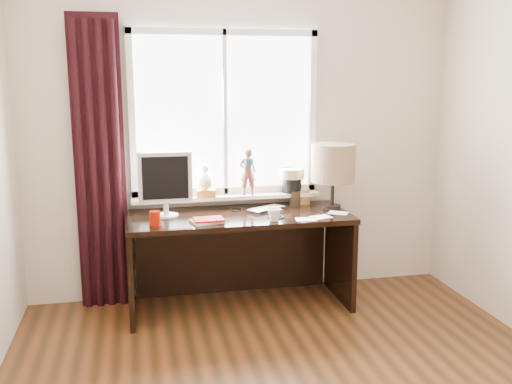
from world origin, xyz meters
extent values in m
cube|color=beige|center=(0.00, 2.00, 1.30)|extent=(3.50, 0.00, 2.60)
imported|color=silver|center=(0.13, 1.71, 0.76)|extent=(0.37, 0.33, 0.02)
imported|color=white|center=(0.11, 1.38, 0.80)|extent=(0.13, 0.13, 0.10)
cylinder|color=#9B1100|center=(-0.74, 1.44, 0.80)|extent=(0.08, 0.08, 0.10)
cube|color=white|center=(-0.15, 1.99, 1.50)|extent=(1.40, 0.02, 1.30)
cube|color=silver|center=(-0.15, 1.96, 0.88)|extent=(1.50, 0.05, 0.05)
cube|color=silver|center=(-0.15, 1.96, 2.12)|extent=(1.50, 0.05, 0.05)
cube|color=silver|center=(-0.88, 1.96, 1.50)|extent=(0.05, 0.05, 1.40)
cube|color=silver|center=(0.57, 1.96, 1.50)|extent=(0.05, 0.05, 1.40)
cube|color=silver|center=(-0.15, 1.96, 1.50)|extent=(0.03, 0.05, 1.30)
cube|color=silver|center=(-0.15, 1.91, 0.83)|extent=(1.52, 0.18, 0.03)
cylinder|color=#4D0601|center=(-0.71, 1.91, 0.97)|extent=(0.13, 0.13, 0.24)
cube|color=gold|center=(-0.33, 1.88, 0.88)|extent=(0.15, 0.12, 0.06)
sphere|color=beige|center=(-0.33, 1.88, 0.97)|extent=(0.13, 0.13, 0.13)
sphere|color=beige|center=(-0.33, 1.88, 1.07)|extent=(0.07, 0.07, 0.07)
imported|color=brown|center=(0.02, 1.87, 1.04)|extent=(0.14, 0.09, 0.38)
cylinder|color=#1E4C51|center=(0.02, 1.86, 1.12)|extent=(0.08, 0.08, 0.05)
cylinder|color=black|center=(0.39, 1.89, 0.91)|extent=(0.16, 0.16, 0.12)
cylinder|color=#8C6B4C|center=(0.39, 1.89, 1.01)|extent=(0.20, 0.20, 0.08)
cube|color=black|center=(-1.13, 1.92, 1.12)|extent=(0.38, 0.05, 2.25)
cylinder|color=black|center=(-1.27, 1.89, 1.10)|extent=(0.06, 0.06, 2.20)
cylinder|color=black|center=(-1.18, 1.89, 1.10)|extent=(0.06, 0.06, 2.20)
cylinder|color=black|center=(-1.09, 1.89, 1.10)|extent=(0.06, 0.06, 2.20)
cylinder|color=black|center=(-1.00, 1.89, 1.10)|extent=(0.06, 0.06, 2.20)
cube|color=black|center=(-0.10, 1.63, 0.73)|extent=(1.70, 0.70, 0.04)
cube|color=black|center=(-0.93, 1.63, 0.35)|extent=(0.04, 0.64, 0.71)
cube|color=black|center=(0.73, 1.63, 0.35)|extent=(0.04, 0.64, 0.71)
cube|color=black|center=(-0.10, 1.97, 0.35)|extent=(1.60, 0.03, 0.71)
cylinder|color=beige|center=(-0.65, 1.68, 0.76)|extent=(0.18, 0.18, 0.01)
cylinder|color=beige|center=(-0.65, 1.68, 0.81)|extent=(0.04, 0.04, 0.10)
cube|color=beige|center=(-0.65, 1.68, 1.05)|extent=(0.40, 0.04, 0.38)
cube|color=black|center=(-0.65, 1.66, 1.05)|extent=(0.34, 0.01, 0.32)
cube|color=beige|center=(-0.37, 1.44, 0.76)|extent=(0.25, 0.21, 0.02)
cube|color=maroon|center=(-0.36, 1.43, 0.78)|extent=(0.22, 0.16, 0.01)
cylinder|color=black|center=(0.40, 1.84, 0.81)|extent=(0.09, 0.09, 0.12)
cylinder|color=black|center=(0.39, 1.85, 0.86)|extent=(0.01, 0.01, 0.22)
cylinder|color=black|center=(0.42, 1.83, 0.84)|extent=(0.01, 0.01, 0.19)
cylinder|color=black|center=(0.40, 1.86, 0.88)|extent=(0.01, 0.01, 0.25)
cylinder|color=black|center=(0.42, 1.85, 0.83)|extent=(0.01, 0.01, 0.17)
cube|color=gold|center=(0.48, 1.85, 0.81)|extent=(0.10, 0.02, 0.13)
cube|color=#996633|center=(0.48, 1.84, 0.81)|extent=(0.08, 0.01, 0.10)
cylinder|color=black|center=(0.66, 1.67, 0.77)|extent=(0.14, 0.14, 0.03)
cylinder|color=black|center=(0.66, 1.67, 0.89)|extent=(0.03, 0.03, 0.22)
cylinder|color=#9F8160|center=(0.66, 1.67, 1.12)|extent=(0.35, 0.35, 0.30)
cube|color=white|center=(0.35, 1.37, 0.75)|extent=(0.17, 0.13, 0.00)
cube|color=white|center=(0.66, 1.51, 0.75)|extent=(0.19, 0.18, 0.00)
cube|color=white|center=(0.49, 1.41, 0.75)|extent=(0.17, 0.15, 0.00)
torus|color=black|center=(0.15, 1.48, 0.75)|extent=(0.18, 0.18, 0.01)
torus|color=black|center=(0.12, 1.64, 0.75)|extent=(0.15, 0.15, 0.01)
torus|color=black|center=(-0.10, 1.77, 0.75)|extent=(0.14, 0.14, 0.01)
camera|label=1|loc=(-0.87, -2.55, 1.80)|focal=40.00mm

